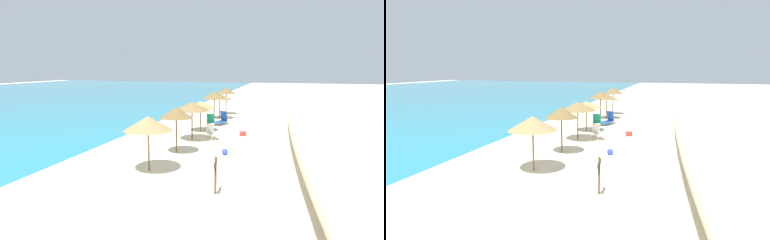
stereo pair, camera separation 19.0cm
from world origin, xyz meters
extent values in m
plane|color=beige|center=(0.00, 0.00, 0.00)|extent=(160.00, 160.00, 0.00)
ellipsoid|color=beige|center=(-2.21, -8.81, 0.97)|extent=(53.27, 7.67, 1.93)
cylinder|color=brown|center=(-10.06, 0.66, 1.07)|extent=(0.09, 0.09, 2.14)
cone|color=tan|center=(-10.06, 0.66, 2.33)|extent=(2.33, 2.33, 0.68)
cylinder|color=brown|center=(-6.63, 0.48, 1.11)|extent=(0.09, 0.09, 2.22)
cone|color=olive|center=(-6.63, 0.48, 2.39)|extent=(1.93, 1.93, 0.64)
cylinder|color=brown|center=(-3.26, 0.56, 1.10)|extent=(0.08, 0.08, 2.20)
cone|color=olive|center=(-3.26, 0.56, 2.35)|extent=(2.48, 2.48, 0.59)
cylinder|color=brown|center=(-0.21, 0.80, 1.01)|extent=(0.09, 0.09, 2.02)
cone|color=olive|center=(-0.21, 0.80, 2.11)|extent=(2.28, 2.28, 0.49)
cylinder|color=brown|center=(2.89, 0.44, 1.24)|extent=(0.10, 0.10, 2.48)
cone|color=olive|center=(2.89, 0.44, 2.60)|extent=(2.02, 2.02, 0.53)
cylinder|color=brown|center=(6.33, 0.67, 1.02)|extent=(0.09, 0.09, 2.03)
cone|color=olive|center=(6.33, 0.67, 2.15)|extent=(2.42, 2.42, 0.52)
cylinder|color=brown|center=(9.26, 0.60, 1.18)|extent=(0.10, 0.10, 2.36)
cone|color=olive|center=(9.26, 0.60, 2.53)|extent=(2.04, 2.04, 0.64)
cube|color=#199972|center=(0.39, 0.17, 0.35)|extent=(1.65, 0.93, 0.07)
cube|color=#199972|center=(1.11, 0.32, 0.79)|extent=(0.35, 0.66, 0.88)
cylinder|color=silver|center=(-0.31, 0.30, 0.16)|extent=(0.04, 0.04, 0.31)
cylinder|color=silver|center=(-0.21, -0.22, 0.16)|extent=(0.04, 0.04, 0.31)
cylinder|color=silver|center=(0.98, 0.56, 0.16)|extent=(0.04, 0.04, 0.31)
cylinder|color=silver|center=(1.09, 0.05, 0.16)|extent=(0.04, 0.04, 0.31)
cube|color=white|center=(-2.45, -0.72, 0.34)|extent=(1.50, 1.24, 0.07)
cube|color=white|center=(-1.89, -0.37, 0.66)|extent=(0.53, 0.63, 0.64)
cylinder|color=silver|center=(-3.09, -0.83, 0.15)|extent=(0.04, 0.04, 0.30)
cylinder|color=silver|center=(-2.82, -1.24, 0.15)|extent=(0.04, 0.04, 0.30)
cylinder|color=silver|center=(-2.08, -0.19, 0.15)|extent=(0.04, 0.04, 0.30)
cylinder|color=silver|center=(-1.81, -0.61, 0.15)|extent=(0.04, 0.04, 0.30)
cube|color=blue|center=(2.73, -0.10, 0.29)|extent=(1.48, 1.15, 0.07)
cube|color=blue|center=(3.29, -0.36, 0.74)|extent=(0.49, 0.69, 0.88)
cylinder|color=silver|center=(2.34, 0.39, 0.13)|extent=(0.04, 0.04, 0.26)
cylinder|color=silver|center=(2.10, -0.11, 0.13)|extent=(0.04, 0.04, 0.26)
cylinder|color=silver|center=(3.36, -0.08, 0.13)|extent=(0.04, 0.04, 0.26)
cylinder|color=silver|center=(3.12, -0.59, 0.13)|extent=(0.04, 0.04, 0.26)
cylinder|color=brown|center=(-11.90, -3.05, 0.76)|extent=(0.09, 0.09, 1.53)
cube|color=#332D28|center=(-11.90, -3.05, 1.25)|extent=(0.84, 0.12, 0.18)
cube|color=#332D28|center=(-11.90, -3.05, 0.98)|extent=(0.72, 0.14, 0.16)
sphere|color=blue|center=(-6.27, -2.33, 0.18)|extent=(0.36, 0.36, 0.36)
cube|color=red|center=(-0.97, -2.63, 0.16)|extent=(0.48, 0.54, 0.32)
camera|label=1|loc=(-23.25, -5.57, 4.94)|focal=29.00mm
camera|label=2|loc=(-23.19, -5.75, 4.94)|focal=29.00mm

